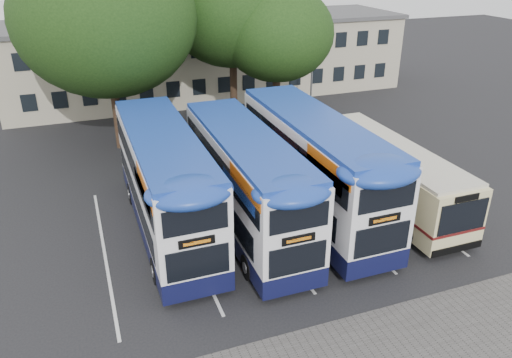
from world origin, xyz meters
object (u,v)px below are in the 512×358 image
Objects in this scene: tree_left at (105,19)px; bus_dd_mid at (246,178)px; bus_dd_right at (313,163)px; bus_dd_left at (165,179)px; bus_single at (387,170)px; lamp_post at (314,42)px; tree_mid at (232,9)px; tree_right at (277,33)px.

tree_left reaches higher than bus_dd_mid.
tree_left is 14.87m from bus_dd_right.
bus_dd_left reaches higher than bus_single.
lamp_post is 0.88× the size of bus_single.
bus_dd_mid is (-4.02, -14.08, -5.25)m from tree_mid.
tree_left is 17.59m from bus_single.
lamp_post reaches higher than bus_dd_right.
bus_dd_mid is 3.35m from bus_dd_right.
bus_dd_left is 10.55m from bus_single.
lamp_post is at bearing 11.95° from tree_left.
bus_dd_left is at bearing -119.28° from tree_mid.
tree_mid is at bearing 102.61° from bus_single.
bus_dd_right reaches higher than bus_single.
tree_right is at bearing -1.74° from tree_left.
tree_mid is 1.12× the size of bus_single.
tree_right is at bearing 61.93° from bus_dd_mid.
tree_left is at bearing 133.23° from bus_single.
tree_mid is 15.64m from bus_single.
tree_mid reaches higher than bus_single.
bus_dd_left is (-9.53, -10.66, -3.91)m from tree_right.
lamp_post is 19.92m from bus_dd_left.
lamp_post is at bearing 38.44° from tree_right.
tree_right is 0.93× the size of bus_single.
tree_left is 1.06× the size of tree_mid.
tree_mid reaches higher than bus_dd_left.
bus_dd_mid is 0.95× the size of bus_dd_right.
tree_mid is (8.17, 2.06, -0.04)m from tree_left.
tree_mid is 1.06× the size of bus_dd_mid.
tree_right is 0.88× the size of bus_dd_mid.
bus_dd_right is 3.95m from bus_single.
bus_dd_mid is at bearing -124.91° from lamp_post.
bus_dd_left is at bearing 174.16° from bus_single.
bus_dd_mid is at bearing -70.97° from tree_left.
tree_mid is at bearing 133.05° from tree_right.
tree_left is 1.19× the size of bus_single.
tree_left is at bearing 109.03° from bus_dd_mid.
tree_mid is at bearing 14.16° from tree_left.
tree_left is at bearing 178.26° from tree_right.
bus_dd_right is at bearing -92.85° from tree_mid.
lamp_post is at bearing 45.49° from bus_dd_left.
bus_dd_left is 3.45m from bus_dd_mid.
tree_mid reaches higher than tree_right.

